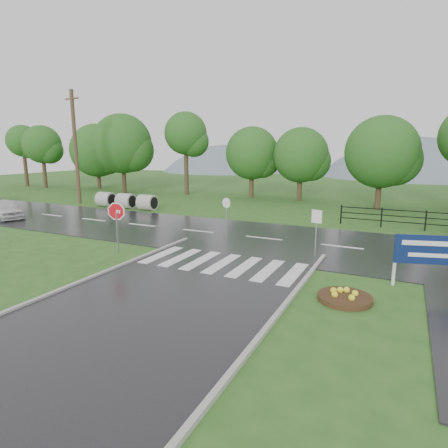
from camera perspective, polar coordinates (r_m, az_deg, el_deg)
The scene contains 14 objects.
ground at distance 11.50m, azimuth -11.64°, elevation -12.93°, with size 120.00×120.00×0.00m, color #2B5A1E.
main_road at distance 19.92m, azimuth 6.07°, elevation -2.28°, with size 90.00×8.00×0.04m, color black.
crosswalk at distance 15.46m, azimuth -0.29°, elevation -6.03°, with size 6.50×2.80×0.02m.
fence_west at distance 24.59m, azimuth 28.41°, elevation 0.73°, with size 9.58×0.08×1.20m.
hills at distance 76.04m, azimuth 22.72°, elevation -4.93°, with size 102.00×48.00×48.00m.
treeline at distance 33.04m, azimuth 16.04°, elevation 2.80°, with size 83.20×5.20×10.00m.
culvert_pipes at distance 30.93m, azimuth -14.71°, elevation 3.43°, with size 5.50×1.20×1.20m.
stop_sign at distance 17.55m, azimuth -16.08°, elevation 1.26°, with size 1.05×0.35×2.48m.
estate_billboard at distance 14.20m, azimuth 28.72°, elevation -3.84°, with size 2.10×0.64×1.89m.
flower_bed at distance 12.55m, azimuth 17.92°, elevation -10.53°, with size 1.68×1.68×0.34m.
reg_sign_small at distance 16.67m, azimuth 13.91°, elevation 0.02°, with size 0.46×0.12×2.11m.
reg_sign_round at distance 19.10m, azimuth 0.37°, elevation 1.56°, with size 0.51×0.17×2.25m.
car_white at distance 29.61m, azimuth -30.29°, elevation 0.72°, with size 3.89×1.56×1.33m, color silver.
utility_pole_west at distance 34.92m, azimuth -21.69°, elevation 10.86°, with size 1.69×0.32×9.52m.
Camera 1 is at (6.51, -8.24, 4.69)m, focal length 30.00 mm.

